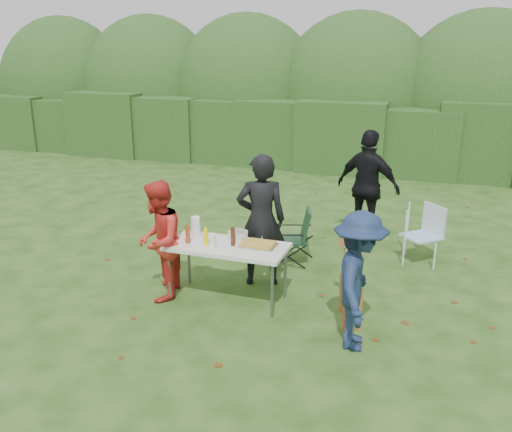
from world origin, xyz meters
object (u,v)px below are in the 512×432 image
(child, at_px, (358,281))
(paper_towel_roll, at_px, (196,226))
(lawn_chair, at_px, (421,234))
(ketchup_bottle, at_px, (188,235))
(person_red_jacket, at_px, (159,241))
(person_cook, at_px, (261,220))
(beer_bottle, at_px, (233,236))
(camping_chair, at_px, (293,237))
(mustard_bottle, at_px, (206,237))
(dog, at_px, (351,286))
(person_black_puffy, at_px, (368,187))
(folding_table, at_px, (227,249))

(child, bearing_deg, paper_towel_roll, 65.07)
(lawn_chair, relative_size, paper_towel_roll, 3.36)
(ketchup_bottle, bearing_deg, person_red_jacket, -159.83)
(person_cook, relative_size, beer_bottle, 7.49)
(person_cook, height_order, paper_towel_roll, person_cook)
(person_red_jacket, xyz_separation_m, ketchup_bottle, (0.34, 0.13, 0.08))
(person_cook, xyz_separation_m, camping_chair, (0.22, 0.80, -0.48))
(paper_towel_roll, bearing_deg, ketchup_bottle, -85.98)
(child, relative_size, mustard_bottle, 7.59)
(person_cook, height_order, dog, person_cook)
(mustard_bottle, distance_m, ketchup_bottle, 0.24)
(person_red_jacket, relative_size, person_black_puffy, 0.83)
(lawn_chair, distance_m, mustard_bottle, 3.34)
(beer_bottle, bearing_deg, person_black_puffy, 65.15)
(person_cook, height_order, child, person_cook)
(person_cook, distance_m, beer_bottle, 0.62)
(paper_towel_roll, bearing_deg, beer_bottle, -15.42)
(lawn_chair, relative_size, beer_bottle, 3.64)
(folding_table, height_order, person_cook, person_cook)
(person_cook, xyz_separation_m, person_red_jacket, (-1.07, -0.84, -0.13))
(lawn_chair, distance_m, ketchup_bottle, 3.53)
(mustard_bottle, bearing_deg, child, -14.37)
(beer_bottle, bearing_deg, ketchup_bottle, -168.96)
(person_cook, bearing_deg, person_black_puffy, -138.79)
(person_red_jacket, xyz_separation_m, mustard_bottle, (0.58, 0.14, 0.07))
(paper_towel_roll, bearing_deg, person_cook, 30.35)
(person_black_puffy, xyz_separation_m, ketchup_bottle, (-1.83, -2.85, -0.07))
(person_red_jacket, relative_size, beer_bottle, 6.41)
(paper_towel_roll, bearing_deg, lawn_chair, 34.86)
(folding_table, distance_m, ketchup_bottle, 0.53)
(person_cook, distance_m, ketchup_bottle, 1.02)
(person_cook, height_order, lawn_chair, person_cook)
(paper_towel_roll, bearing_deg, person_black_puffy, 54.34)
(person_black_puffy, bearing_deg, folding_table, 82.79)
(child, height_order, ketchup_bottle, child)
(mustard_bottle, bearing_deg, paper_towel_roll, 135.65)
(person_cook, distance_m, paper_towel_roll, 0.87)
(folding_table, relative_size, camping_chair, 1.79)
(person_red_jacket, distance_m, person_black_puffy, 3.69)
(child, relative_size, camping_chair, 1.81)
(ketchup_bottle, bearing_deg, mustard_bottle, 4.22)
(person_cook, xyz_separation_m, dog, (1.33, -0.67, -0.46))
(person_red_jacket, relative_size, mustard_bottle, 7.70)
(person_black_puffy, relative_size, mustard_bottle, 9.22)
(child, bearing_deg, person_red_jacket, 75.79)
(folding_table, height_order, beer_bottle, beer_bottle)
(child, height_order, dog, child)
(person_cook, xyz_separation_m, child, (1.48, -1.20, -0.14))
(child, height_order, camping_chair, child)
(camping_chair, xyz_separation_m, beer_bottle, (-0.39, -1.40, 0.44))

